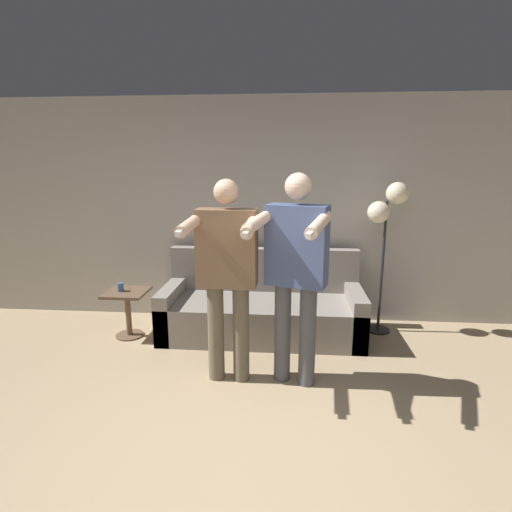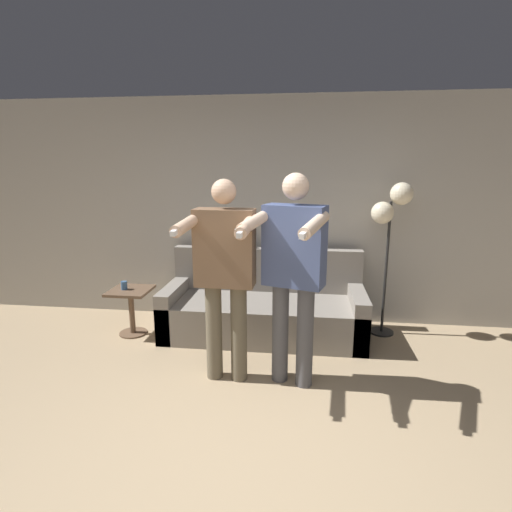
{
  "view_description": "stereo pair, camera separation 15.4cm",
  "coord_description": "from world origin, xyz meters",
  "px_view_note": "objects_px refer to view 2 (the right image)",
  "views": [
    {
      "loc": [
        0.22,
        -2.01,
        1.84
      ],
      "look_at": [
        -0.08,
        1.63,
        1.0
      ],
      "focal_mm": 28.0,
      "sensor_mm": 36.0,
      "label": 1
    },
    {
      "loc": [
        0.38,
        -1.99,
        1.84
      ],
      "look_at": [
        -0.08,
        1.63,
        1.0
      ],
      "focal_mm": 28.0,
      "sensor_mm": 36.0,
      "label": 2
    }
  ],
  "objects_px": {
    "cat": "(236,241)",
    "side_table": "(131,302)",
    "person_left": "(225,267)",
    "floor_lamp": "(391,213)",
    "person_right": "(293,266)",
    "couch": "(264,310)",
    "cup": "(124,285)"
  },
  "relations": [
    {
      "from": "cat",
      "to": "side_table",
      "type": "relative_size",
      "value": 0.79
    },
    {
      "from": "person_left",
      "to": "floor_lamp",
      "type": "distance_m",
      "value": 1.97
    },
    {
      "from": "floor_lamp",
      "to": "side_table",
      "type": "bearing_deg",
      "value": -172.42
    },
    {
      "from": "person_right",
      "to": "floor_lamp",
      "type": "bearing_deg",
      "value": 67.43
    },
    {
      "from": "person_left",
      "to": "person_right",
      "type": "distance_m",
      "value": 0.57
    },
    {
      "from": "floor_lamp",
      "to": "side_table",
      "type": "height_order",
      "value": "floor_lamp"
    },
    {
      "from": "couch",
      "to": "cup",
      "type": "height_order",
      "value": "couch"
    },
    {
      "from": "side_table",
      "to": "cup",
      "type": "relative_size",
      "value": 5.68
    },
    {
      "from": "cat",
      "to": "person_left",
      "type": "bearing_deg",
      "value": -84.04
    },
    {
      "from": "person_left",
      "to": "cat",
      "type": "height_order",
      "value": "person_left"
    },
    {
      "from": "floor_lamp",
      "to": "cup",
      "type": "bearing_deg",
      "value": -172.43
    },
    {
      "from": "person_left",
      "to": "side_table",
      "type": "distance_m",
      "value": 1.61
    },
    {
      "from": "person_right",
      "to": "floor_lamp",
      "type": "distance_m",
      "value": 1.56
    },
    {
      "from": "floor_lamp",
      "to": "cup",
      "type": "height_order",
      "value": "floor_lamp"
    },
    {
      "from": "couch",
      "to": "floor_lamp",
      "type": "relative_size",
      "value": 1.3
    },
    {
      "from": "couch",
      "to": "person_right",
      "type": "xyz_separation_m",
      "value": [
        0.34,
        -1.01,
        0.76
      ]
    },
    {
      "from": "couch",
      "to": "side_table",
      "type": "xyz_separation_m",
      "value": [
        -1.45,
        -0.19,
        0.09
      ]
    },
    {
      "from": "floor_lamp",
      "to": "cup",
      "type": "xyz_separation_m",
      "value": [
        -2.83,
        -0.38,
        -0.78
      ]
    },
    {
      "from": "person_left",
      "to": "person_right",
      "type": "bearing_deg",
      "value": 2.25
    },
    {
      "from": "floor_lamp",
      "to": "person_right",
      "type": "bearing_deg",
      "value": -129.63
    },
    {
      "from": "cat",
      "to": "side_table",
      "type": "bearing_deg",
      "value": -155.09
    },
    {
      "from": "couch",
      "to": "cat",
      "type": "distance_m",
      "value": 0.85
    },
    {
      "from": "person_left",
      "to": "floor_lamp",
      "type": "xyz_separation_m",
      "value": [
        1.54,
        1.18,
        0.33
      ]
    },
    {
      "from": "couch",
      "to": "person_right",
      "type": "distance_m",
      "value": 1.31
    },
    {
      "from": "floor_lamp",
      "to": "side_table",
      "type": "relative_size",
      "value": 3.23
    },
    {
      "from": "person_right",
      "to": "side_table",
      "type": "height_order",
      "value": "person_right"
    },
    {
      "from": "person_left",
      "to": "cat",
      "type": "xyz_separation_m",
      "value": [
        -0.14,
        1.32,
        -0.03
      ]
    },
    {
      "from": "person_left",
      "to": "cat",
      "type": "bearing_deg",
      "value": 98.07
    },
    {
      "from": "person_left",
      "to": "couch",
      "type": "bearing_deg",
      "value": 79.56
    },
    {
      "from": "person_left",
      "to": "side_table",
      "type": "height_order",
      "value": "person_left"
    },
    {
      "from": "person_right",
      "to": "side_table",
      "type": "xyz_separation_m",
      "value": [
        -1.79,
        0.81,
        -0.67
      ]
    },
    {
      "from": "person_right",
      "to": "cat",
      "type": "bearing_deg",
      "value": 135.12
    }
  ]
}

